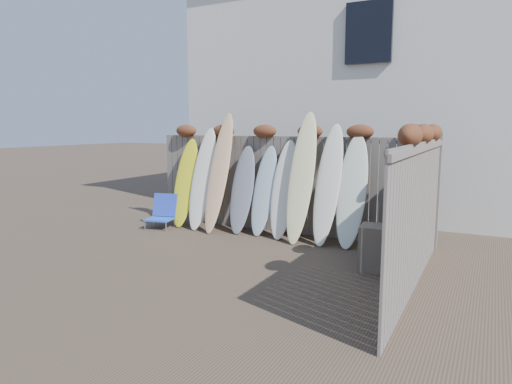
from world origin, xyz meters
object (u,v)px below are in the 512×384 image
at_px(beach_chair, 162,212).
at_px(wooden_crate, 380,248).
at_px(surfboard_0, 185,183).
at_px(lattice_panel, 424,207).

height_order(beach_chair, wooden_crate, beach_chair).
distance_m(wooden_crate, surfboard_0, 4.77).
bearing_deg(beach_chair, lattice_panel, -3.98).
relative_size(lattice_panel, surfboard_0, 0.95).
bearing_deg(surfboard_0, lattice_panel, -9.28).
xyz_separation_m(wooden_crate, lattice_panel, (0.55, 0.47, 0.61)).
relative_size(beach_chair, surfboard_0, 0.36).
height_order(beach_chair, lattice_panel, lattice_panel).
distance_m(lattice_panel, surfboard_0, 5.17).
xyz_separation_m(beach_chair, surfboard_0, (0.35, 0.39, 0.63)).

